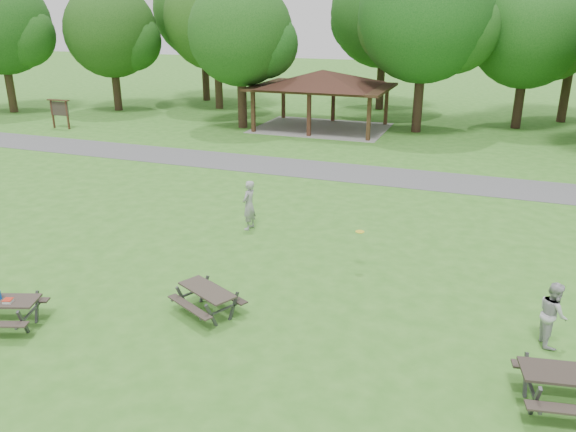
{
  "coord_description": "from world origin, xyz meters",
  "views": [
    {
      "loc": [
        6.6,
        -11.22,
        7.21
      ],
      "look_at": [
        1.0,
        4.0,
        1.3
      ],
      "focal_mm": 35.0,
      "sensor_mm": 36.0,
      "label": 1
    }
  ],
  "objects": [
    {
      "name": "ground",
      "position": [
        0.0,
        0.0,
        0.0
      ],
      "size": [
        160.0,
        160.0,
        0.0
      ],
      "primitive_type": "plane",
      "color": "#357321",
      "rests_on": "ground"
    },
    {
      "name": "frisbee_catcher",
      "position": [
        8.38,
        1.35,
        0.77
      ],
      "size": [
        0.74,
        0.86,
        1.54
      ],
      "primitive_type": "imported",
      "rotation": [
        0.0,
        0.0,
        1.8
      ],
      "color": "#ADADB0",
      "rests_on": "ground"
    },
    {
      "name": "tree_deep_b",
      "position": [
        -1.9,
        33.03,
        6.89
      ],
      "size": [
        8.4,
        8.0,
        11.13
      ],
      "color": "black",
      "rests_on": "ground"
    },
    {
      "name": "tree_row_d",
      "position": [
        -8.92,
        22.53,
        5.77
      ],
      "size": [
        6.93,
        6.6,
        9.27
      ],
      "color": "#2F1F15",
      "rests_on": "ground"
    },
    {
      "name": "tree_row_b",
      "position": [
        -20.92,
        25.53,
        5.67
      ],
      "size": [
        7.14,
        6.8,
        9.28
      ],
      "color": "black",
      "rests_on": "ground"
    },
    {
      "name": "notice_board",
      "position": [
        -20.0,
        18.0,
        1.31
      ],
      "size": [
        1.6,
        0.3,
        1.88
      ],
      "color": "#381D14",
      "rests_on": "ground"
    },
    {
      "name": "picnic_table_far",
      "position": [
        8.62,
        -1.02,
        0.63
      ],
      "size": [
        2.22,
        1.9,
        0.86
      ],
      "color": "black",
      "rests_on": "ground"
    },
    {
      "name": "pavilion",
      "position": [
        -4.0,
        24.0,
        3.06
      ],
      "size": [
        8.6,
        7.01,
        3.76
      ],
      "color": "#342112",
      "rests_on": "ground"
    },
    {
      "name": "tree_row_c",
      "position": [
        -13.9,
        29.03,
        6.54
      ],
      "size": [
        8.19,
        7.8,
        10.67
      ],
      "color": "#332316",
      "rests_on": "ground"
    },
    {
      "name": "picnic_table_middle",
      "position": [
        0.36,
        -0.15,
        0.52
      ],
      "size": [
        2.05,
        1.9,
        0.71
      ],
      "color": "#312A23",
      "rests_on": "ground"
    },
    {
      "name": "frisbee_in_flight",
      "position": [
        3.35,
        3.64,
        1.24
      ],
      "size": [
        0.29,
        0.29,
        0.02
      ],
      "color": "gold",
      "rests_on": "ground"
    },
    {
      "name": "tree_row_e",
      "position": [
        2.1,
        25.03,
        6.78
      ],
      "size": [
        8.4,
        8.0,
        11.02
      ],
      "color": "black",
      "rests_on": "ground"
    },
    {
      "name": "tree_row_f",
      "position": [
        8.09,
        28.53,
        5.84
      ],
      "size": [
        7.35,
        7.0,
        9.55
      ],
      "color": "black",
      "rests_on": "ground"
    },
    {
      "name": "asphalt_path",
      "position": [
        0.0,
        14.0,
        0.01
      ],
      "size": [
        120.0,
        3.2,
        0.02
      ],
      "primitive_type": "cube",
      "color": "#4F4F52",
      "rests_on": "ground"
    },
    {
      "name": "tree_deep_a",
      "position": [
        -16.9,
        32.53,
        7.13
      ],
      "size": [
        8.4,
        8.0,
        11.38
      ],
      "color": "#301F15",
      "rests_on": "ground"
    },
    {
      "name": "tree_row_a",
      "position": [
        -27.91,
        22.03,
        6.15
      ],
      "size": [
        7.56,
        7.2,
        9.97
      ],
      "color": "#302215",
      "rests_on": "ground"
    },
    {
      "name": "frisbee_thrower",
      "position": [
        -1.06,
        5.65,
        0.88
      ],
      "size": [
        0.49,
        0.68,
        1.76
      ],
      "primitive_type": "imported",
      "rotation": [
        0.0,
        0.0,
        -1.68
      ],
      "color": "#939496",
      "rests_on": "ground"
    }
  ]
}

